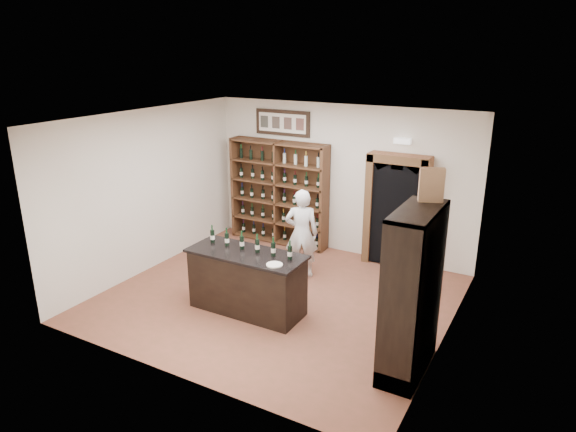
# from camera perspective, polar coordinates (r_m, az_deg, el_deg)

# --- Properties ---
(floor) EXTENTS (5.50, 5.50, 0.00)m
(floor) POSITION_cam_1_polar(r_m,az_deg,el_deg) (8.78, -1.20, -9.06)
(floor) COLOR brown
(floor) RESTS_ON ground
(ceiling) EXTENTS (5.50, 5.50, 0.00)m
(ceiling) POSITION_cam_1_polar(r_m,az_deg,el_deg) (7.86, -1.34, 10.74)
(ceiling) COLOR white
(ceiling) RESTS_ON wall_back
(wall_back) EXTENTS (5.50, 0.04, 3.00)m
(wall_back) POSITION_cam_1_polar(r_m,az_deg,el_deg) (10.35, 5.77, 4.03)
(wall_back) COLOR silver
(wall_back) RESTS_ON ground
(wall_left) EXTENTS (0.04, 5.00, 3.00)m
(wall_left) POSITION_cam_1_polar(r_m,az_deg,el_deg) (9.83, -15.25, 2.70)
(wall_left) COLOR silver
(wall_left) RESTS_ON ground
(wall_right) EXTENTS (0.04, 5.00, 3.00)m
(wall_right) POSITION_cam_1_polar(r_m,az_deg,el_deg) (7.28, 17.78, -2.99)
(wall_right) COLOR silver
(wall_right) RESTS_ON ground
(wine_shelf) EXTENTS (2.20, 0.38, 2.20)m
(wine_shelf) POSITION_cam_1_polar(r_m,az_deg,el_deg) (10.87, -0.94, 2.64)
(wine_shelf) COLOR #522E1C
(wine_shelf) RESTS_ON ground
(framed_picture) EXTENTS (1.25, 0.04, 0.52)m
(framed_picture) POSITION_cam_1_polar(r_m,az_deg,el_deg) (10.69, -0.61, 10.32)
(framed_picture) COLOR black
(framed_picture) RESTS_ON wall_back
(arched_doorway) EXTENTS (1.17, 0.35, 2.17)m
(arched_doorway) POSITION_cam_1_polar(r_m,az_deg,el_deg) (9.88, 11.95, 0.84)
(arched_doorway) COLOR black
(arched_doorway) RESTS_ON ground
(emergency_light) EXTENTS (0.30, 0.10, 0.10)m
(emergency_light) POSITION_cam_1_polar(r_m,az_deg,el_deg) (9.67, 12.61, 8.13)
(emergency_light) COLOR white
(emergency_light) RESTS_ON wall_back
(tasting_counter) EXTENTS (1.88, 0.78, 1.00)m
(tasting_counter) POSITION_cam_1_polar(r_m,az_deg,el_deg) (8.20, -4.57, -7.34)
(tasting_counter) COLOR black
(tasting_counter) RESTS_ON ground
(counter_bottle_0) EXTENTS (0.07, 0.07, 0.30)m
(counter_bottle_0) POSITION_cam_1_polar(r_m,az_deg,el_deg) (8.42, -8.40, -2.24)
(counter_bottle_0) COLOR black
(counter_bottle_0) RESTS_ON tasting_counter
(counter_bottle_1) EXTENTS (0.07, 0.07, 0.30)m
(counter_bottle_1) POSITION_cam_1_polar(r_m,az_deg,el_deg) (8.26, -6.81, -2.59)
(counter_bottle_1) COLOR black
(counter_bottle_1) RESTS_ON tasting_counter
(counter_bottle_2) EXTENTS (0.07, 0.07, 0.30)m
(counter_bottle_2) POSITION_cam_1_polar(r_m,az_deg,el_deg) (8.10, -5.15, -2.95)
(counter_bottle_2) COLOR black
(counter_bottle_2) RESTS_ON tasting_counter
(counter_bottle_3) EXTENTS (0.07, 0.07, 0.30)m
(counter_bottle_3) POSITION_cam_1_polar(r_m,az_deg,el_deg) (7.96, -3.43, -3.32)
(counter_bottle_3) COLOR black
(counter_bottle_3) RESTS_ON tasting_counter
(counter_bottle_4) EXTENTS (0.07, 0.07, 0.30)m
(counter_bottle_4) POSITION_cam_1_polar(r_m,az_deg,el_deg) (7.81, -1.64, -3.71)
(counter_bottle_4) COLOR black
(counter_bottle_4) RESTS_ON tasting_counter
(counter_bottle_5) EXTENTS (0.07, 0.07, 0.30)m
(counter_bottle_5) POSITION_cam_1_polar(r_m,az_deg,el_deg) (7.68, 0.21, -4.10)
(counter_bottle_5) COLOR black
(counter_bottle_5) RESTS_ON tasting_counter
(side_cabinet) EXTENTS (0.48, 1.20, 2.20)m
(side_cabinet) POSITION_cam_1_polar(r_m,az_deg,el_deg) (6.83, 13.67, -10.98)
(side_cabinet) COLOR black
(side_cabinet) RESTS_ON ground
(shopkeeper) EXTENTS (0.71, 0.61, 1.65)m
(shopkeeper) POSITION_cam_1_polar(r_m,az_deg,el_deg) (9.27, 1.51, -1.96)
(shopkeeper) COLOR white
(shopkeeper) RESTS_ON ground
(plate) EXTENTS (0.24, 0.24, 0.02)m
(plate) POSITION_cam_1_polar(r_m,az_deg,el_deg) (7.51, -1.51, -5.44)
(plate) COLOR silver
(plate) RESTS_ON tasting_counter
(wine_crate) EXTENTS (0.33, 0.22, 0.42)m
(wine_crate) POSITION_cam_1_polar(r_m,az_deg,el_deg) (6.58, 15.66, 3.35)
(wine_crate) COLOR tan
(wine_crate) RESTS_ON side_cabinet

